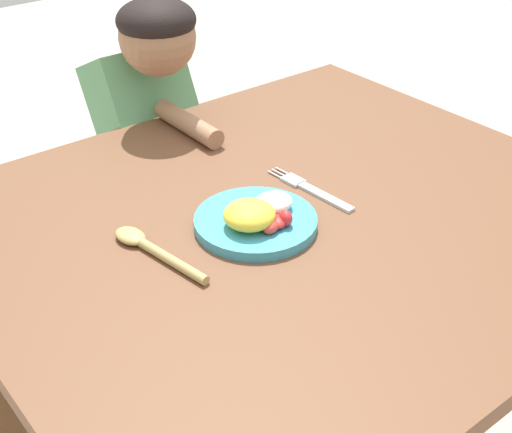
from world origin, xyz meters
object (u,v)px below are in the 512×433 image
object	(u,v)px
spoon	(150,248)
plate	(257,218)
person	(150,181)
fork	(312,190)

from	to	relation	value
spoon	plate	bearing A→B (deg)	-114.93
person	fork	bearing A→B (deg)	94.09
plate	person	world-z (taller)	person
spoon	person	bearing A→B (deg)	-38.59
plate	person	distance (m)	0.60
plate	person	xyz separation A→B (m)	(0.11, 0.55, -0.21)
fork	person	world-z (taller)	person
spoon	person	distance (m)	0.61
plate	person	size ratio (longest dim) A/B	0.21
spoon	person	size ratio (longest dim) A/B	0.21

